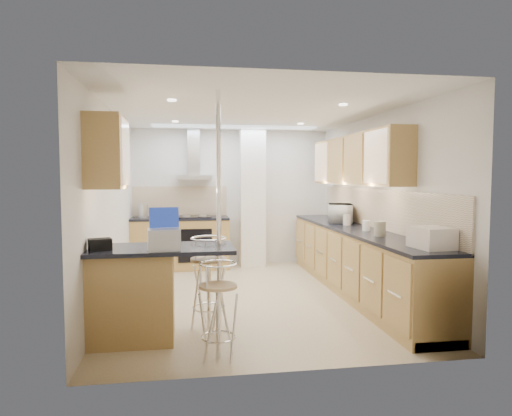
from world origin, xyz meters
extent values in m
plane|color=tan|center=(0.00, 0.00, 0.00)|extent=(4.80, 4.80, 0.00)
cube|color=silver|center=(0.00, 2.40, 1.25)|extent=(3.60, 0.04, 2.50)
cube|color=silver|center=(0.00, -2.40, 1.25)|extent=(3.60, 0.04, 2.50)
cube|color=silver|center=(-1.80, 0.00, 1.25)|extent=(0.04, 4.80, 2.50)
cube|color=silver|center=(1.80, 0.00, 1.25)|extent=(0.04, 4.80, 2.50)
cube|color=white|center=(0.00, 0.00, 2.50)|extent=(3.60, 4.80, 0.02)
cube|color=#B28547|center=(1.63, 0.40, 1.88)|extent=(0.34, 3.00, 0.72)
cube|color=#B28547|center=(-1.63, -1.35, 1.88)|extent=(0.34, 0.62, 0.72)
cube|color=beige|center=(1.79, 0.00, 1.18)|extent=(0.03, 4.40, 0.56)
cube|color=beige|center=(-0.95, 2.38, 1.18)|extent=(1.70, 0.03, 0.56)
cube|color=white|center=(0.35, 2.20, 1.25)|extent=(0.45, 0.40, 2.50)
cube|color=silver|center=(-0.70, 2.15, 1.62)|extent=(0.62, 0.48, 0.08)
cube|color=silver|center=(-0.70, 2.29, 2.06)|extent=(0.22, 0.20, 0.88)
cylinder|color=white|center=(-0.53, -1.45, 1.25)|extent=(0.05, 0.05, 2.50)
cube|color=black|center=(-0.70, 1.79, 0.45)|extent=(0.58, 0.02, 0.58)
cube|color=black|center=(-0.70, 2.10, 0.93)|extent=(0.58, 0.50, 0.02)
cube|color=tan|center=(0.00, 1.80, 2.48)|extent=(2.80, 0.35, 0.02)
cube|color=#B28547|center=(1.50, 0.00, 0.44)|extent=(0.60, 4.40, 0.88)
cube|color=black|center=(1.50, 0.00, 0.90)|extent=(0.63, 4.40, 0.04)
cube|color=#B28547|center=(-0.95, 2.10, 0.44)|extent=(1.70, 0.60, 0.88)
cube|color=black|center=(-0.95, 2.10, 0.90)|extent=(1.70, 0.63, 0.04)
cube|color=#B28547|center=(-1.12, -1.45, 0.45)|extent=(1.35, 0.62, 0.90)
cube|color=black|center=(-1.12, -1.45, 0.92)|extent=(1.47, 0.72, 0.04)
imported|color=white|center=(1.53, 0.75, 1.07)|extent=(0.48, 0.60, 0.29)
cube|color=#A0A3A8|center=(-1.07, -1.66, 1.04)|extent=(0.32, 0.26, 0.20)
cube|color=black|center=(-1.67, -1.56, 1.00)|extent=(0.24, 0.21, 0.11)
cylinder|color=white|center=(1.54, 1.09, 1.01)|extent=(0.13, 0.13, 0.17)
cylinder|color=white|center=(1.50, 0.38, 1.00)|extent=(0.12, 0.12, 0.16)
cylinder|color=#B4AD90|center=(1.47, -0.85, 1.01)|extent=(0.15, 0.15, 0.18)
cylinder|color=white|center=(1.51, -0.34, 0.99)|extent=(0.11, 0.11, 0.14)
cube|color=white|center=(1.58, -1.83, 1.03)|extent=(0.36, 0.43, 0.22)
cylinder|color=silver|center=(-1.59, 2.14, 1.04)|extent=(0.16, 0.16, 0.24)
camera|label=1|loc=(-0.87, -6.04, 1.64)|focal=32.00mm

